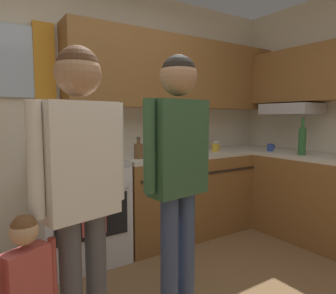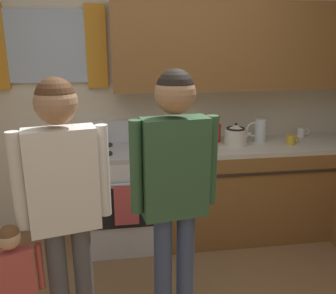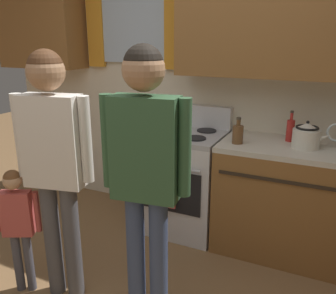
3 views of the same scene
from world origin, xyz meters
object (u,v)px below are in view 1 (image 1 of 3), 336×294
stovetop_kettle (175,145)px  adult_in_plaid (178,158)px  water_pitcher (190,142)px  adult_holding_child (81,172)px  bottle_squat_brown (139,151)px  bottle_wine_green (302,140)px  mug_mustard_yellow (215,147)px  bottle_sauce_red (158,145)px  stove_oven (81,209)px  small_child (27,290)px  mug_cobalt_blue (271,147)px  mug_ceramic_white (216,144)px

stovetop_kettle → adult_in_plaid: (-0.75, -1.12, 0.05)m
water_pitcher → adult_holding_child: (-1.62, -1.24, 0.01)m
bottle_squat_brown → adult_in_plaid: size_ratio=0.12×
bottle_wine_green → mug_mustard_yellow: bottle_wine_green is taller
bottle_squat_brown → bottle_sauce_red: (0.36, 0.23, 0.02)m
stove_oven → adult_holding_child: (-0.35, -1.18, 0.56)m
bottle_squat_brown → water_pitcher: (0.75, 0.18, 0.03)m
small_child → bottle_squat_brown: bearing=45.1°
bottle_wine_green → bottle_squat_brown: 1.68m
bottle_wine_green → bottle_squat_brown: bearing=156.1°
mug_cobalt_blue → water_pitcher: (-0.80, 0.46, 0.07)m
adult_holding_child → mug_mustard_yellow: bearing=30.5°
mug_cobalt_blue → stovetop_kettle: size_ratio=0.42×
mug_mustard_yellow → mug_ceramic_white: 0.34m
mug_cobalt_blue → stovetop_kettle: bearing=160.3°
stovetop_kettle → adult_holding_child: adult_holding_child is taller
stove_oven → small_child: bearing=-116.1°
bottle_squat_brown → small_child: (-1.15, -1.15, -0.42)m
stovetop_kettle → small_child: 2.11m
mug_ceramic_white → adult_in_plaid: adult_in_plaid is taller
mug_ceramic_white → stove_oven: bearing=-174.5°
bottle_sauce_red → bottle_squat_brown: bearing=-146.8°
bottle_wine_green → small_child: size_ratio=0.44×
stove_oven → adult_holding_child: 1.35m
bottle_sauce_red → mug_mustard_yellow: 0.67m
adult_in_plaid → mug_ceramic_white: bearing=41.2°
mug_mustard_yellow → bottle_sauce_red: bearing=163.7°
bottle_squat_brown → water_pitcher: water_pitcher is taller
bottle_squat_brown → bottle_sauce_red: size_ratio=0.84×
mug_cobalt_blue → mug_ceramic_white: bearing=118.6°
mug_cobalt_blue → adult_in_plaid: 1.95m
stove_oven → bottle_wine_green: (2.05, -0.80, 0.58)m
small_child → mug_ceramic_white: bearing=31.2°
bottle_sauce_red → adult_holding_child: bearing=-133.6°
bottle_squat_brown → bottle_sauce_red: 0.43m
mug_cobalt_blue → mug_ceramic_white: size_ratio=0.91×
bottle_sauce_red → stovetop_kettle: 0.19m
stove_oven → mug_cobalt_blue: 2.16m
mug_mustard_yellow → adult_in_plaid: (-1.26, -1.06, 0.10)m
stovetop_kettle → mug_cobalt_blue: bearing=-19.7°
stove_oven → small_child: 1.43m
bottle_wine_green → stovetop_kettle: 1.30m
bottle_wine_green → mug_mustard_yellow: 0.90m
stove_oven → bottle_squat_brown: bearing=-13.4°
bottle_wine_green → mug_cobalt_blue: bottle_wine_green is taller
mug_cobalt_blue → mug_mustard_yellow: bearing=149.4°
stove_oven → mug_mustard_yellow: (1.53, -0.08, 0.48)m
mug_ceramic_white → small_child: mug_ceramic_white is taller
mug_cobalt_blue → adult_holding_child: adult_holding_child is taller
bottle_wine_green → bottle_sauce_red: bearing=142.2°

